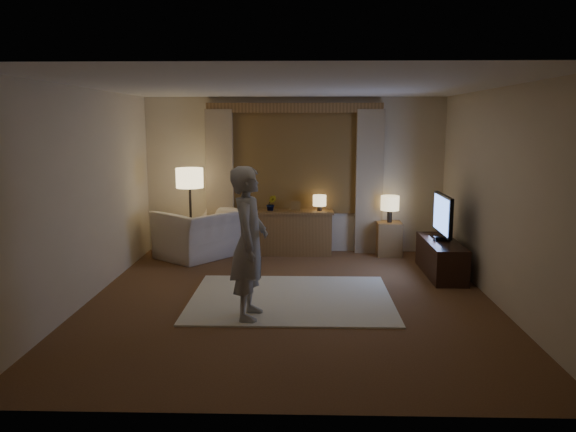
{
  "coord_description": "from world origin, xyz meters",
  "views": [
    {
      "loc": [
        0.15,
        -6.69,
        2.19
      ],
      "look_at": [
        -0.05,
        0.6,
        0.97
      ],
      "focal_mm": 35.0,
      "sensor_mm": 36.0,
      "label": 1
    }
  ],
  "objects_px": {
    "sideboard": "(295,234)",
    "side_table": "(389,239)",
    "person": "(249,243)",
    "armchair": "(199,234)",
    "tv_stand": "(441,258)"
  },
  "relations": [
    {
      "from": "sideboard",
      "to": "side_table",
      "type": "relative_size",
      "value": 2.14
    },
    {
      "from": "armchair",
      "to": "side_table",
      "type": "distance_m",
      "value": 3.12
    },
    {
      "from": "armchair",
      "to": "person",
      "type": "distance_m",
      "value": 3.12
    },
    {
      "from": "sideboard",
      "to": "tv_stand",
      "type": "relative_size",
      "value": 0.86
    },
    {
      "from": "person",
      "to": "sideboard",
      "type": "bearing_deg",
      "value": -4.27
    },
    {
      "from": "side_table",
      "to": "armchair",
      "type": "bearing_deg",
      "value": -176.02
    },
    {
      "from": "sideboard",
      "to": "tv_stand",
      "type": "height_order",
      "value": "sideboard"
    },
    {
      "from": "sideboard",
      "to": "armchair",
      "type": "xyz_separation_m",
      "value": [
        -1.56,
        -0.27,
        0.04
      ]
    },
    {
      "from": "sideboard",
      "to": "person",
      "type": "relative_size",
      "value": 0.71
    },
    {
      "from": "armchair",
      "to": "person",
      "type": "relative_size",
      "value": 0.71
    },
    {
      "from": "armchair",
      "to": "side_table",
      "type": "bearing_deg",
      "value": 132.5
    },
    {
      "from": "tv_stand",
      "to": "person",
      "type": "height_order",
      "value": "person"
    },
    {
      "from": "armchair",
      "to": "side_table",
      "type": "xyz_separation_m",
      "value": [
        3.11,
        0.22,
        -0.11
      ]
    },
    {
      "from": "tv_stand",
      "to": "sideboard",
      "type": "bearing_deg",
      "value": 150.05
    },
    {
      "from": "sideboard",
      "to": "tv_stand",
      "type": "xyz_separation_m",
      "value": [
        2.13,
        -1.23,
        -0.1
      ]
    }
  ]
}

